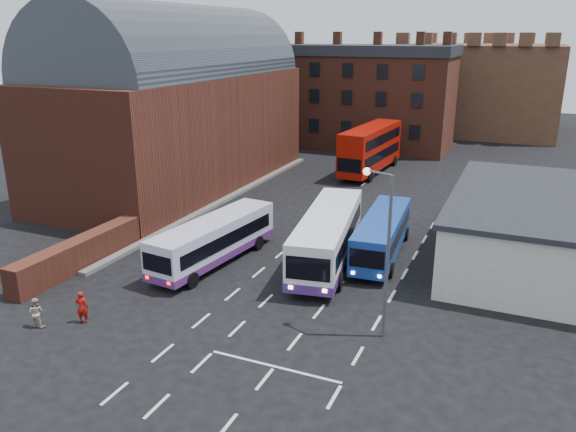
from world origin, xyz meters
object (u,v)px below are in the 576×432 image
at_px(pedestrian_beige, 36,313).
at_px(bus_white_outbound, 214,238).
at_px(pedestrian_red, 82,307).
at_px(bus_blue, 382,233).
at_px(bus_red_double, 371,148).
at_px(bus_white_inbound, 328,234).
at_px(street_lamp, 384,240).

bearing_deg(pedestrian_beige, bus_white_outbound, -124.26).
height_order(bus_white_outbound, pedestrian_red, bus_white_outbound).
xyz_separation_m(bus_blue, bus_red_double, (-6.74, 21.64, 0.92)).
bearing_deg(bus_blue, bus_white_outbound, 24.80).
bearing_deg(pedestrian_red, bus_blue, -151.48).
height_order(bus_white_inbound, street_lamp, street_lamp).
bearing_deg(bus_blue, pedestrian_red, 47.46).
bearing_deg(bus_white_inbound, bus_blue, -149.14).
height_order(bus_red_double, pedestrian_red, bus_red_double).
bearing_deg(bus_white_inbound, bus_white_outbound, 13.79).
xyz_separation_m(bus_red_double, street_lamp, (9.08, -31.29, 2.26)).
distance_m(bus_white_inbound, bus_blue, 3.67).
distance_m(bus_white_inbound, pedestrian_beige, 16.58).
bearing_deg(pedestrian_red, bus_red_double, -120.37).
distance_m(bus_red_double, pedestrian_red, 36.19).
bearing_deg(bus_white_inbound, street_lamp, 115.74).
bearing_deg(street_lamp, pedestrian_red, -161.30).
relative_size(bus_white_inbound, bus_blue, 1.22).
bearing_deg(bus_white_outbound, bus_white_inbound, 29.99).
bearing_deg(pedestrian_beige, pedestrian_red, -159.26).
bearing_deg(bus_white_outbound, pedestrian_beige, -103.29).
bearing_deg(pedestrian_beige, bus_blue, -144.16).
bearing_deg(bus_blue, bus_white_inbound, 36.00).
distance_m(bus_blue, pedestrian_beige, 20.15).
distance_m(bus_blue, pedestrian_red, 18.13).
xyz_separation_m(bus_blue, street_lamp, (2.35, -9.65, 3.18)).
xyz_separation_m(bus_red_double, pedestrian_beige, (-6.19, -37.08, -1.72)).
height_order(bus_red_double, street_lamp, street_lamp).
xyz_separation_m(bus_white_inbound, street_lamp, (5.14, -7.28, 2.86)).
height_order(street_lamp, pedestrian_red, street_lamp).
height_order(bus_white_outbound, bus_blue, bus_white_outbound).
xyz_separation_m(bus_white_inbound, pedestrian_red, (-8.41, -11.87, -1.05)).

